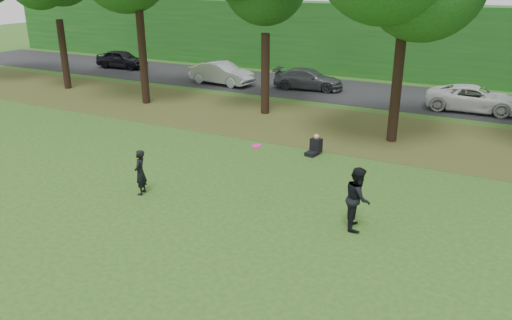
{
  "coord_description": "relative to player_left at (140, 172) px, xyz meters",
  "views": [
    {
      "loc": [
        8.32,
        -8.94,
        6.82
      ],
      "look_at": [
        1.46,
        4.27,
        1.3
      ],
      "focal_mm": 35.0,
      "sensor_mm": 36.0,
      "label": 1
    }
  ],
  "objects": [
    {
      "name": "ground",
      "position": [
        2.04,
        -2.78,
        -0.76
      ],
      "size": [
        120.0,
        120.0,
        0.0
      ],
      "primitive_type": "plane",
      "color": "#275019",
      "rests_on": "ground"
    },
    {
      "name": "leaf_litter",
      "position": [
        2.04,
        10.22,
        -0.76
      ],
      "size": [
        60.0,
        7.0,
        0.01
      ],
      "primitive_type": "cube",
      "color": "#503B1C",
      "rests_on": "ground"
    },
    {
      "name": "street",
      "position": [
        2.04,
        18.22,
        -0.75
      ],
      "size": [
        70.0,
        7.0,
        0.02
      ],
      "primitive_type": "cube",
      "color": "black",
      "rests_on": "ground"
    },
    {
      "name": "far_hedge",
      "position": [
        2.04,
        24.22,
        1.74
      ],
      "size": [
        70.0,
        3.0,
        5.0
      ],
      "primitive_type": "cube",
      "color": "#164F18",
      "rests_on": "ground"
    },
    {
      "name": "player_left",
      "position": [
        0.0,
        0.0,
        0.0
      ],
      "size": [
        0.53,
        0.65,
        1.53
      ],
      "primitive_type": "imported",
      "rotation": [
        0.0,
        0.0,
        -1.22
      ],
      "color": "black",
      "rests_on": "ground"
    },
    {
      "name": "player_right",
      "position": [
        7.01,
        0.99,
        0.16
      ],
      "size": [
        0.94,
        1.06,
        1.84
      ],
      "primitive_type": "imported",
      "rotation": [
        0.0,
        0.0,
        1.88
      ],
      "color": "black",
      "rests_on": "ground"
    },
    {
      "name": "parked_cars",
      "position": [
        0.96,
        17.06,
        -0.06
      ],
      "size": [
        39.33,
        3.71,
        1.47
      ],
      "color": "black",
      "rests_on": "street"
    },
    {
      "name": "frisbee",
      "position": [
        4.14,
        0.3,
        1.47
      ],
      "size": [
        0.34,
        0.34,
        0.07
      ],
      "color": "#EE148A",
      "rests_on": "ground"
    },
    {
      "name": "seated_person",
      "position": [
        3.69,
        6.33,
        -0.45
      ],
      "size": [
        0.54,
        0.79,
        0.83
      ],
      "rotation": [
        0.0,
        0.0,
        -0.19
      ],
      "color": "black",
      "rests_on": "ground"
    }
  ]
}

